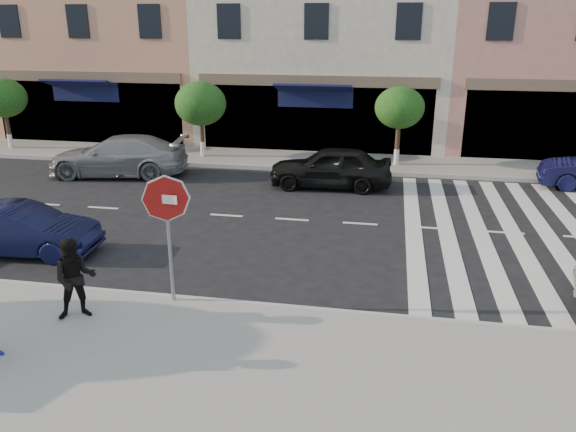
{
  "coord_description": "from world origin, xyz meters",
  "views": [
    {
      "loc": [
        2.69,
        -11.32,
        5.56
      ],
      "look_at": [
        0.55,
        0.35,
        1.4
      ],
      "focal_mm": 35.0,
      "sensor_mm": 36.0,
      "label": 1
    }
  ],
  "objects_px": {
    "stop_sign": "(167,212)",
    "car_far_mid": "(330,167)",
    "walker": "(75,279)",
    "car_near_mid": "(21,230)",
    "car_far_left": "(118,156)"
  },
  "relations": [
    {
      "from": "car_far_left",
      "to": "car_far_mid",
      "type": "distance_m",
      "value": 8.01
    },
    {
      "from": "walker",
      "to": "car_far_left",
      "type": "relative_size",
      "value": 0.31
    },
    {
      "from": "walker",
      "to": "car_near_mid",
      "type": "xyz_separation_m",
      "value": [
        -3.22,
        2.93,
        -0.33
      ]
    },
    {
      "from": "stop_sign",
      "to": "walker",
      "type": "relative_size",
      "value": 1.64
    },
    {
      "from": "walker",
      "to": "car_near_mid",
      "type": "bearing_deg",
      "value": 110.12
    },
    {
      "from": "stop_sign",
      "to": "car_far_left",
      "type": "relative_size",
      "value": 0.52
    },
    {
      "from": "stop_sign",
      "to": "car_far_left",
      "type": "bearing_deg",
      "value": 125.6
    },
    {
      "from": "stop_sign",
      "to": "walker",
      "type": "xyz_separation_m",
      "value": [
        -1.52,
        -0.96,
        -1.11
      ]
    },
    {
      "from": "car_far_mid",
      "to": "car_far_left",
      "type": "bearing_deg",
      "value": -93.22
    },
    {
      "from": "stop_sign",
      "to": "car_far_mid",
      "type": "distance_m",
      "value": 9.62
    },
    {
      "from": "car_near_mid",
      "to": "car_far_mid",
      "type": "relative_size",
      "value": 0.9
    },
    {
      "from": "car_far_left",
      "to": "car_far_mid",
      "type": "xyz_separation_m",
      "value": [
        8.01,
        -0.16,
        -0.02
      ]
    },
    {
      "from": "car_near_mid",
      "to": "car_far_mid",
      "type": "height_order",
      "value": "car_far_mid"
    },
    {
      "from": "car_far_left",
      "to": "car_near_mid",
      "type": "bearing_deg",
      "value": 0.44
    },
    {
      "from": "walker",
      "to": "car_far_mid",
      "type": "distance_m",
      "value": 10.89
    }
  ]
}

